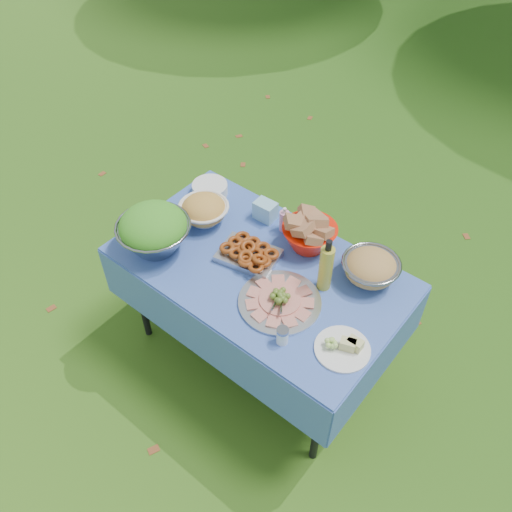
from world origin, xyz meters
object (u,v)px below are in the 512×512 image
at_px(pasta_bowl_steel, 371,267).
at_px(salad_bowl, 154,230).
at_px(picnic_table, 259,313).
at_px(oil_bottle, 326,265).
at_px(plate_stack, 210,189).
at_px(charcuterie_platter, 280,297).
at_px(bread_bowl, 310,232).

bearing_deg(pasta_bowl_steel, salad_bowl, -152.12).
bearing_deg(picnic_table, pasta_bowl_steel, 30.95).
height_order(salad_bowl, oil_bottle, oil_bottle).
relative_size(plate_stack, oil_bottle, 0.66).
height_order(picnic_table, oil_bottle, oil_bottle).
relative_size(charcuterie_platter, oil_bottle, 1.29).
relative_size(picnic_table, bread_bowl, 5.11).
bearing_deg(salad_bowl, charcuterie_platter, 8.53).
distance_m(salad_bowl, plate_stack, 0.51).
xyz_separation_m(salad_bowl, charcuterie_platter, (0.72, 0.11, -0.08)).
height_order(plate_stack, pasta_bowl_steel, pasta_bowl_steel).
bearing_deg(bread_bowl, pasta_bowl_steel, 0.38).
distance_m(picnic_table, oil_bottle, 0.63).
height_order(bread_bowl, oil_bottle, oil_bottle).
bearing_deg(salad_bowl, plate_stack, 99.21).
bearing_deg(picnic_table, plate_stack, 155.12).
bearing_deg(bread_bowl, charcuterie_platter, -73.63).
bearing_deg(salad_bowl, pasta_bowl_steel, 27.88).
bearing_deg(charcuterie_platter, picnic_table, 151.16).
relative_size(salad_bowl, bread_bowl, 1.32).
xyz_separation_m(picnic_table, plate_stack, (-0.58, 0.27, 0.41)).
bearing_deg(picnic_table, bread_bowl, 69.15).
distance_m(picnic_table, pasta_bowl_steel, 0.71).
distance_m(bread_bowl, pasta_bowl_steel, 0.36).
bearing_deg(plate_stack, salad_bowl, -80.79).
relative_size(pasta_bowl_steel, charcuterie_platter, 0.71).
height_order(picnic_table, charcuterie_platter, charcuterie_platter).
bearing_deg(plate_stack, pasta_bowl_steel, 0.57).
height_order(picnic_table, plate_stack, plate_stack).
bearing_deg(salad_bowl, oil_bottle, 21.53).
bearing_deg(bread_bowl, picnic_table, -110.85).
relative_size(salad_bowl, charcuterie_platter, 0.96).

